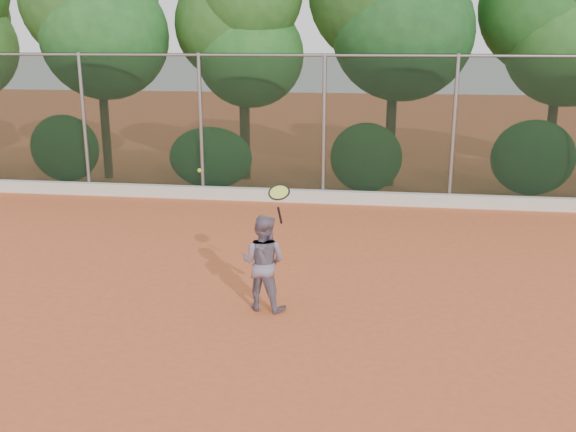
# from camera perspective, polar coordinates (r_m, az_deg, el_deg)

# --- Properties ---
(ground) EXTENTS (80.00, 80.00, 0.00)m
(ground) POSITION_cam_1_polar(r_m,az_deg,el_deg) (9.09, -0.90, -9.29)
(ground) COLOR #CC5C30
(ground) RESTS_ON ground
(concrete_curb) EXTENTS (24.00, 0.20, 0.30)m
(concrete_curb) POSITION_cam_1_polar(r_m,az_deg,el_deg) (15.47, 3.06, 1.74)
(concrete_curb) COLOR beige
(concrete_curb) RESTS_ON ground
(tennis_player) EXTENTS (0.78, 0.67, 1.41)m
(tennis_player) POSITION_cam_1_polar(r_m,az_deg,el_deg) (9.24, -2.22, -4.15)
(tennis_player) COLOR slate
(tennis_player) RESTS_ON ground
(chainlink_fence) EXTENTS (24.09, 0.09, 3.50)m
(chainlink_fence) POSITION_cam_1_polar(r_m,az_deg,el_deg) (15.33, 3.21, 8.11)
(chainlink_fence) COLOR black
(chainlink_fence) RESTS_ON ground
(foliage_backdrop) EXTENTS (23.70, 3.63, 7.55)m
(foliage_backdrop) POSITION_cam_1_polar(r_m,az_deg,el_deg) (17.24, 2.05, 17.40)
(foliage_backdrop) COLOR #3C2617
(foliage_backdrop) RESTS_ON ground
(tennis_racket) EXTENTS (0.34, 0.32, 0.59)m
(tennis_racket) POSITION_cam_1_polar(r_m,az_deg,el_deg) (8.91, -0.79, 1.88)
(tennis_racket) COLOR black
(tennis_racket) RESTS_ON ground
(tennis_ball_in_flight) EXTENTS (0.06, 0.06, 0.06)m
(tennis_ball_in_flight) POSITION_cam_1_polar(r_m,az_deg,el_deg) (9.54, -7.87, 4.03)
(tennis_ball_in_flight) COLOR #AED12F
(tennis_ball_in_flight) RESTS_ON ground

